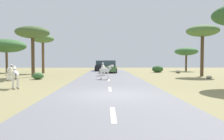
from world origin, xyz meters
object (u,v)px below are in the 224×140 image
Objects in this scene: car_0 at (101,66)px; rock_1 at (178,72)px; zebra_3 at (105,70)px; tree_1 at (186,52)px; tree_5 at (203,32)px; bush_2 at (158,69)px; rock_2 at (209,77)px; car_1 at (110,67)px; zebra_2 at (10,71)px; bush_0 at (38,76)px; tree_4 at (33,33)px; zebra_0 at (103,68)px; tree_0 at (43,40)px; zebra_1 at (15,75)px; tree_6 at (6,46)px.

car_0 reaches higher than rock_1.
zebra_3 is 21.48m from tree_1.
car_0 is 0.76× the size of tree_5.
bush_2 is 11.79m from rock_2.
tree_5 is at bearing -33.95° from car_1.
zebra_2 is 1.41× the size of bush_0.
car_0 is 5.44× the size of rock_1.
tree_4 is at bearing -159.45° from rock_1.
rock_1 is (2.36, -2.26, -0.27)m from bush_2.
tree_5 reaches higher than bush_0.
zebra_2 reaches higher than zebra_3.
zebra_0 reaches higher than bush_0.
zebra_3 is at bearing -157.84° from tree_5.
zebra_3 is 14.44m from tree_0.
zebra_3 is 14.84m from bush_2.
tree_4 is (-7.73, 3.68, 3.78)m from zebra_3.
tree_1 reaches higher than zebra_1.
tree_4 is at bearing -148.92° from tree_1.
car_0 is at bearing 147.43° from rock_1.
rock_1 is at bearing 20.24° from zebra_1.
bush_2 is at bearing -146.16° from tree_1.
bush_2 is at bearing 100.92° from rock_2.
car_1 reaches higher than zebra_0.
bush_2 reaches higher than bush_0.
tree_5 reaches higher than tree_6.
car_1 is 0.76× the size of tree_5.
tree_4 is 18.38m from bush_2.
zebra_2 is 15.01m from car_1.
tree_5 is 7.13× the size of rock_1.
rock_2 is at bearing 123.50° from car_0.
zebra_1 is 22.87m from bush_2.
car_0 is 15.81m from tree_4.
zebra_2 is at bearing -79.60° from zebra_3.
tree_5 is (18.94, 5.33, 4.07)m from zebra_2.
tree_1 is at bearing 38.54° from bush_0.
rock_1 is (24.58, -1.88, -3.68)m from tree_6.
car_1 is 12.61m from bush_0.
zebra_0 is 11.04m from bush_2.
tree_0 is at bearing -173.77° from bush_2.
zebra_2 is 12.37m from tree_0.
tree_4 reaches higher than zebra_0.
tree_1 is (13.53, 16.50, 2.43)m from zebra_3.
bush_2 is at bearing 0.97° from tree_6.
car_0 is 14.84m from tree_6.
tree_0 reaches higher than tree_6.
tree_4 is (-2.17, 9.63, 3.79)m from zebra_1.
tree_5 is at bearing 2.22° from tree_4.
tree_1 is 2.40× the size of bush_2.
car_1 is at bearing -178.80° from zebra_3.
bush_0 is at bearing -54.76° from tree_6.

